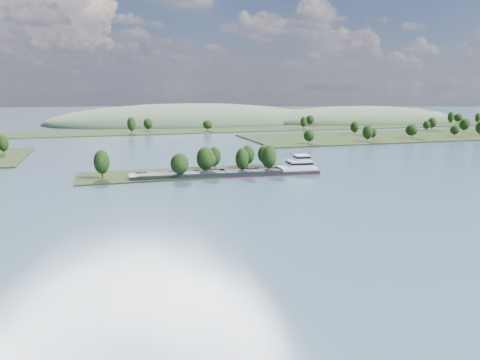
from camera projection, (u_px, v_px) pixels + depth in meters
name	position (u px, v px, depth m)	size (l,w,h in m)	color
ground	(220.00, 204.00, 160.69)	(1800.00, 1800.00, 0.00)	#374E5F
tree_island	(204.00, 165.00, 216.90)	(100.00, 31.14, 14.28)	black
right_bank	(435.00, 134.00, 394.38)	(320.00, 90.00, 15.12)	black
back_shoreline	(153.00, 131.00, 425.52)	(900.00, 60.00, 15.59)	black
hill_east	(358.00, 121.00, 562.48)	(260.00, 140.00, 36.00)	#40573B
hill_west	(190.00, 123.00, 534.82)	(320.00, 160.00, 44.00)	#40573B
cargo_barge	(240.00, 172.00, 213.22)	(86.90, 16.50, 11.68)	black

